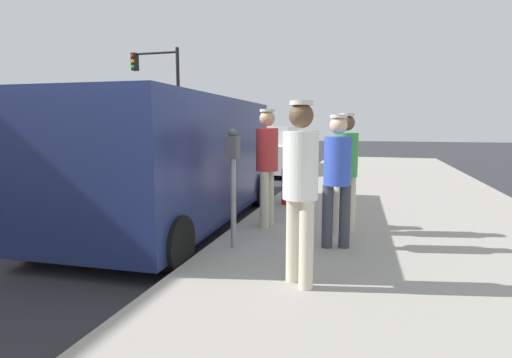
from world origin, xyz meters
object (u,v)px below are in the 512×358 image
(parked_van, at_px, (175,159))
(parked_sedan_ahead, at_px, (272,152))
(pedestrian_in_red, at_px, (267,159))
(pedestrian_in_white, at_px, (300,181))
(traffic_light_corner, at_px, (161,86))
(pedestrian_in_green, at_px, (346,165))
(pedestrian_in_blue, at_px, (337,173))
(parking_meter_near, at_px, (233,168))
(fire_hydrant, at_px, (288,183))

(parked_van, relative_size, parked_sedan_ahead, 1.19)
(pedestrian_in_red, relative_size, pedestrian_in_white, 1.01)
(traffic_light_corner, bearing_deg, pedestrian_in_green, -51.25)
(pedestrian_in_green, bearing_deg, parked_van, 174.69)
(pedestrian_in_blue, xyz_separation_m, pedestrian_in_white, (-0.24, -1.34, 0.07))
(pedestrian_in_white, height_order, pedestrian_in_green, pedestrian_in_white)
(parked_van, bearing_deg, pedestrian_in_green, -5.31)
(pedestrian_in_red, bearing_deg, parked_van, 173.97)
(parking_meter_near, distance_m, pedestrian_in_white, 1.43)
(pedestrian_in_red, height_order, pedestrian_in_green, pedestrian_in_red)
(pedestrian_in_white, distance_m, pedestrian_in_green, 2.13)
(pedestrian_in_green, relative_size, fire_hydrant, 2.01)
(parking_meter_near, distance_m, pedestrian_in_green, 1.73)
(traffic_light_corner, bearing_deg, pedestrian_in_white, -56.79)
(pedestrian_in_white, height_order, parked_van, parked_van)
(parked_sedan_ahead, relative_size, traffic_light_corner, 0.85)
(traffic_light_corner, bearing_deg, parked_sedan_ahead, -26.86)
(parked_van, height_order, fire_hydrant, parked_van)
(pedestrian_in_white, height_order, traffic_light_corner, traffic_light_corner)
(parked_van, relative_size, fire_hydrant, 6.11)
(parking_meter_near, distance_m, parked_van, 2.03)
(parking_meter_near, xyz_separation_m, pedestrian_in_blue, (1.27, 0.35, -0.06))
(pedestrian_in_green, bearing_deg, parking_meter_near, -140.00)
(parking_meter_near, bearing_deg, pedestrian_in_white, -44.18)
(pedestrian_in_white, bearing_deg, pedestrian_in_green, 81.83)
(pedestrian_in_blue, bearing_deg, pedestrian_in_white, -100.34)
(traffic_light_corner, bearing_deg, pedestrian_in_red, -54.87)
(pedestrian_in_green, relative_size, parked_sedan_ahead, 0.39)
(pedestrian_in_white, bearing_deg, parked_van, 136.82)
(parking_meter_near, bearing_deg, fire_hydrant, 88.11)
(parked_van, xyz_separation_m, traffic_light_corner, (-6.28, 11.08, 2.36))
(pedestrian_in_red, bearing_deg, parked_sedan_ahead, 102.97)
(traffic_light_corner, xyz_separation_m, fire_hydrant, (7.88, -9.43, -2.95))
(pedestrian_in_blue, xyz_separation_m, parked_sedan_ahead, (-3.02, 9.05, -0.37))
(pedestrian_in_green, height_order, fire_hydrant, pedestrian_in_green)
(pedestrian_in_red, bearing_deg, parking_meter_near, -96.54)
(parked_sedan_ahead, xyz_separation_m, traffic_light_corner, (-6.03, 3.06, 2.77))
(pedestrian_in_red, bearing_deg, pedestrian_in_green, -4.30)
(pedestrian_in_white, xyz_separation_m, pedestrian_in_green, (0.30, 2.10, -0.04))
(pedestrian_in_white, xyz_separation_m, parked_van, (-2.52, 2.37, -0.03))
(pedestrian_in_green, distance_m, traffic_light_corner, 14.74)
(pedestrian_in_blue, distance_m, fire_hydrant, 2.98)
(pedestrian_in_blue, height_order, parked_van, parked_van)
(pedestrian_in_blue, height_order, pedestrian_in_green, pedestrian_in_green)
(parking_meter_near, height_order, parked_van, parked_van)
(fire_hydrant, bearing_deg, parking_meter_near, -91.89)
(pedestrian_in_blue, bearing_deg, fire_hydrant, 113.52)
(parking_meter_near, relative_size, pedestrian_in_green, 0.88)
(pedestrian_in_blue, xyz_separation_m, traffic_light_corner, (-9.05, 12.11, 2.40))
(pedestrian_in_white, distance_m, traffic_light_corner, 16.24)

